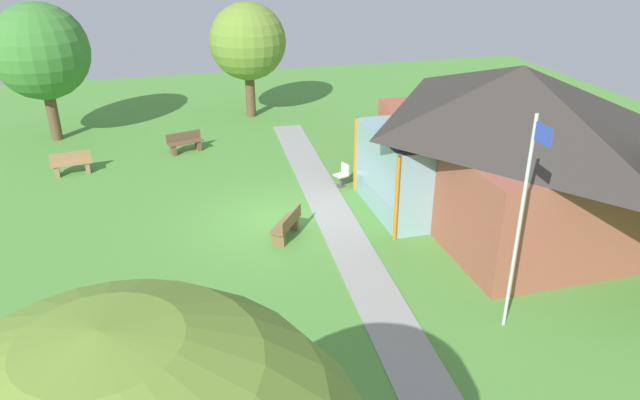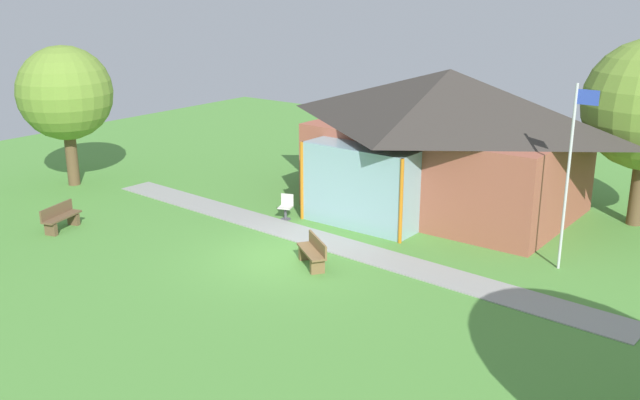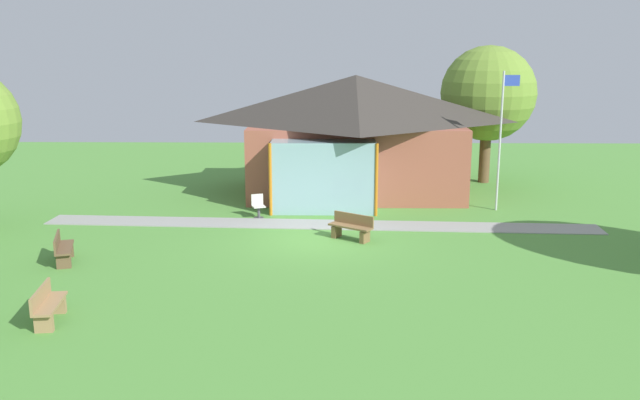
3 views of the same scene
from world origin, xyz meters
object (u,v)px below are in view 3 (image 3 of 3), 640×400
(tree_behind_pavilion_right, at_px, (488,94))
(patio_chair_west, at_px, (258,207))
(bench_mid_left, at_px, (63,249))
(bench_front_left, at_px, (48,306))
(flagpole, at_px, (501,134))
(pavilion, at_px, (354,132))
(bench_rear_near_path, at_px, (351,228))

(tree_behind_pavilion_right, bearing_deg, patio_chair_west, -145.46)
(bench_mid_left, distance_m, patio_chair_west, 7.44)
(bench_mid_left, bearing_deg, bench_front_left, 0.07)
(flagpole, height_order, bench_mid_left, flagpole)
(bench_front_left, bearing_deg, tree_behind_pavilion_right, 133.58)
(flagpole, bearing_deg, pavilion, 151.03)
(patio_chair_west, bearing_deg, bench_mid_left, 25.60)
(bench_mid_left, bearing_deg, flagpole, 98.24)
(pavilion, bearing_deg, bench_rear_near_path, -92.35)
(bench_front_left, bearing_deg, bench_mid_left, -169.96)
(flagpole, distance_m, tree_behind_pavilion_right, 5.51)
(bench_rear_near_path, height_order, patio_chair_west, patio_chair_west)
(bench_rear_near_path, relative_size, patio_chair_west, 1.73)
(bench_mid_left, xyz_separation_m, tree_behind_pavilion_right, (14.86, 12.02, 3.63))
(bench_front_left, bearing_deg, flagpole, 123.65)
(bench_mid_left, relative_size, bench_front_left, 1.01)
(pavilion, height_order, bench_rear_near_path, pavilion)
(bench_mid_left, bearing_deg, pavilion, 120.82)
(pavilion, height_order, flagpole, flagpole)
(patio_chair_west, xyz_separation_m, tree_behind_pavilion_right, (9.69, 6.67, 3.61))
(bench_rear_near_path, bearing_deg, tree_behind_pavilion_right, -89.31)
(bench_front_left, xyz_separation_m, tree_behind_pavilion_right, (13.53, 16.39, 3.63))
(bench_mid_left, xyz_separation_m, patio_chair_west, (5.17, 5.35, 0.01))
(bench_rear_near_path, distance_m, bench_mid_left, 8.89)
(flagpole, xyz_separation_m, bench_rear_near_path, (-5.72, -4.11, -2.52))
(patio_chair_west, distance_m, tree_behind_pavilion_right, 12.30)
(flagpole, relative_size, patio_chair_west, 6.13)
(pavilion, height_order, bench_front_left, pavilion)
(pavilion, distance_m, flagpole, 6.21)
(flagpole, relative_size, bench_mid_left, 3.37)
(patio_chair_west, bearing_deg, flagpole, 167.86)
(flagpole, xyz_separation_m, tree_behind_pavilion_right, (0.63, 5.36, 1.11))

